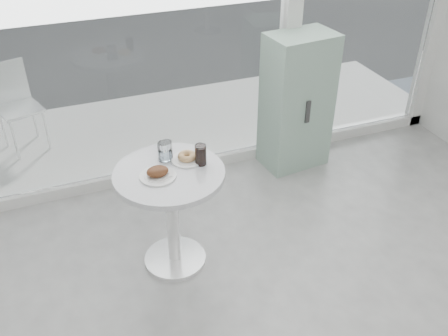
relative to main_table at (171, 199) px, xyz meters
name	(u,v)px	position (x,y,z in m)	size (l,w,h in m)	color
main_table	(171,199)	(0.00, 0.00, 0.00)	(0.72, 0.72, 0.77)	white
patio_deck	(170,126)	(0.50, 1.90, -0.53)	(5.60, 1.60, 0.05)	white
mint_cabinet	(297,102)	(1.40, 0.88, 0.06)	(0.60, 0.44, 1.22)	#88AE99
patio_chair	(16,101)	(-0.92, 2.00, -0.04)	(0.45, 0.45, 0.82)	white
plate_fritter	(158,173)	(-0.08, -0.03, 0.25)	(0.23, 0.23, 0.07)	white
plate_donut	(187,158)	(0.15, 0.08, 0.24)	(0.21, 0.21, 0.05)	white
water_tumbler_a	(166,152)	(0.03, 0.15, 0.28)	(0.08, 0.08, 0.13)	white
water_tumbler_b	(164,152)	(0.01, 0.14, 0.28)	(0.08, 0.08, 0.13)	white
cola_glass	(201,155)	(0.22, 0.01, 0.29)	(0.07, 0.07, 0.14)	white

